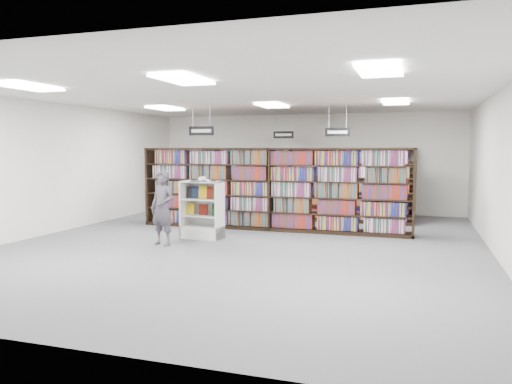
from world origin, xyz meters
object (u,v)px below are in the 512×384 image
(open_book, at_px, (203,180))
(shopper, at_px, (163,208))
(bookshelf_row_near, at_px, (272,189))
(endcap_display, at_px, (203,218))

(open_book, height_order, shopper, shopper)
(bookshelf_row_near, height_order, endcap_display, bookshelf_row_near)
(endcap_display, xyz_separation_m, open_book, (0.05, -0.11, 0.91))
(endcap_display, height_order, shopper, shopper)
(endcap_display, bearing_deg, open_book, -61.45)
(open_book, distance_m, shopper, 1.22)
(endcap_display, height_order, open_book, open_book)
(bookshelf_row_near, xyz_separation_m, endcap_display, (-1.19, -1.64, -0.59))
(bookshelf_row_near, height_order, open_book, bookshelf_row_near)
(endcap_display, distance_m, shopper, 1.21)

